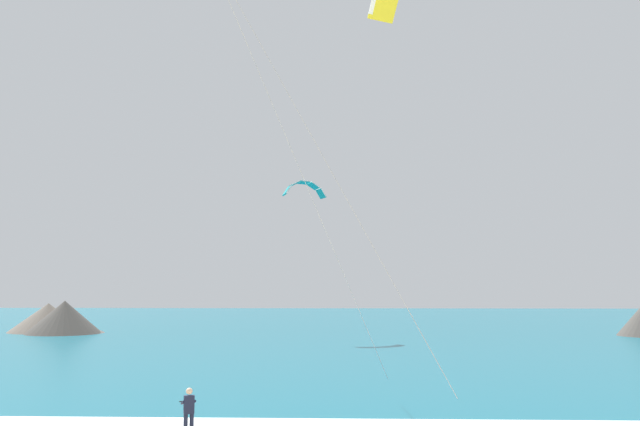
{
  "coord_description": "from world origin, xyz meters",
  "views": [
    {
      "loc": [
        -0.54,
        -10.64,
        5.11
      ],
      "look_at": [
        -1.48,
        16.22,
        8.07
      ],
      "focal_mm": 36.95,
      "sensor_mm": 36.0,
      "label": 1
    }
  ],
  "objects": [
    {
      "name": "kitesurfer",
      "position": [
        -5.71,
        11.77,
        0.94
      ],
      "size": [
        0.64,
        0.64,
        1.69
      ],
      "color": "#191E38",
      "rests_on": "ground"
    },
    {
      "name": "surf_foam",
      "position": [
        0.0,
        13.22,
        0.22
      ],
      "size": [
        200.0,
        1.94,
        0.04
      ],
      "primitive_type": "cube",
      "color": "white",
      "rests_on": "sea"
    },
    {
      "name": "kite_distant",
      "position": [
        -4.23,
        51.24,
        14.4
      ],
      "size": [
        4.16,
        3.11,
        1.6
      ],
      "color": "teal"
    },
    {
      "name": "sea",
      "position": [
        0.0,
        72.22,
        0.1
      ],
      "size": [
        200.0,
        120.0,
        0.2
      ],
      "primitive_type": "cube",
      "color": "#146075",
      "rests_on": "ground"
    },
    {
      "name": "headland_left",
      "position": [
        -30.2,
        57.79,
        1.48
      ],
      "size": [
        11.31,
        10.72,
        3.54
      ],
      "color": "#47423D",
      "rests_on": "ground"
    }
  ]
}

